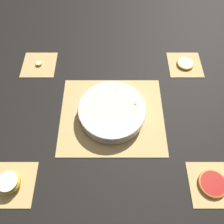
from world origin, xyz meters
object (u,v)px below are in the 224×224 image
at_px(apple_half, 9,182).
at_px(orange_slice_whole, 185,63).
at_px(banana_coin_single, 39,63).
at_px(fruit_salad_bowl, 112,111).
at_px(grapefruit_slice, 213,184).

bearing_deg(apple_half, orange_slice_whole, 38.56).
bearing_deg(banana_coin_single, fruit_salad_bowl, -38.51).
relative_size(apple_half, orange_slice_whole, 0.94).
distance_m(orange_slice_whole, banana_coin_single, 0.71).
bearing_deg(orange_slice_whole, fruit_salad_bowl, -141.41).
bearing_deg(grapefruit_slice, apple_half, 180.00).
bearing_deg(orange_slice_whole, apple_half, -141.44).
height_order(apple_half, banana_coin_single, apple_half).
bearing_deg(banana_coin_single, apple_half, -90.00).
bearing_deg(apple_half, banana_coin_single, 90.00).
xyz_separation_m(fruit_salad_bowl, apple_half, (-0.36, -0.28, -0.01)).
xyz_separation_m(fruit_salad_bowl, orange_slice_whole, (0.36, 0.28, -0.03)).
relative_size(apple_half, banana_coin_single, 2.49).
height_order(fruit_salad_bowl, orange_slice_whole, fruit_salad_bowl).
height_order(fruit_salad_bowl, banana_coin_single, fruit_salad_bowl).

